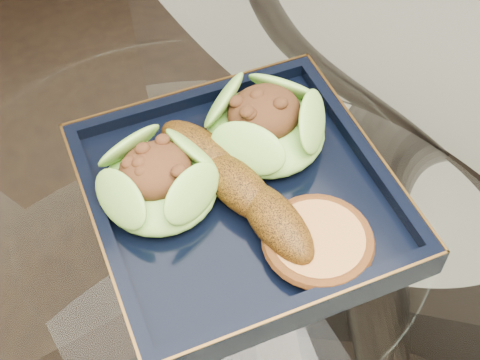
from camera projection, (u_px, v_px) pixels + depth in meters
dining_table at (198, 317)px, 0.74m from camera, size 1.13×1.13×0.77m
dining_chair at (40, 126)px, 1.00m from camera, size 0.46×0.46×0.97m
navy_plate at (240, 200)px, 0.62m from camera, size 0.32×0.32×0.02m
lettuce_wrap_left at (159, 183)px, 0.60m from camera, size 0.13×0.13×0.04m
lettuce_wrap_right at (266, 127)px, 0.64m from camera, size 0.13×0.13×0.04m
roasted_plantain at (237, 185)px, 0.60m from camera, size 0.06×0.20×0.04m
crumb_patty at (318, 242)px, 0.57m from camera, size 0.11×0.11×0.02m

